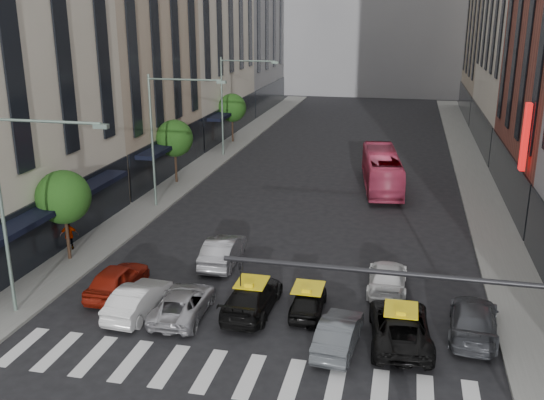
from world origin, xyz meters
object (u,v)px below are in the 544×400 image
Objects in this scene: bus at (382,170)px; pedestrian_far at (69,235)px; streetlamp_mid at (165,124)px; streetlamp_near at (19,189)px; taxi_left at (252,297)px; car_red at (117,279)px; streetlamp_far at (232,94)px; taxi_center at (308,300)px; car_white_front at (139,299)px.

pedestrian_far is (-16.55, -17.00, -0.44)m from bus.
streetlamp_near is at bearing -90.00° from streetlamp_mid.
car_red is at bearing -1.83° from taxi_left.
streetlamp_mid is 0.86× the size of bus.
taxi_center is at bearing -67.67° from streetlamp_far.
car_white_front is (4.51, -14.80, -5.20)m from streetlamp_mid.
streetlamp_near is at bearing 52.59° from bus.
streetlamp_far reaches higher than taxi_center.
bus is at bearing 59.69° from streetlamp_near.
car_red reaches higher than taxi_center.
taxi_left is 2.54m from taxi_center.
taxi_left is 22.20m from bus.
streetlamp_mid and streetlamp_far have the same top height.
streetlamp_near reaches higher than taxi_left.
streetlamp_mid reaches higher than bus.
streetlamp_far is at bearing 90.00° from streetlamp_mid.
taxi_center is (2.50, 0.42, -0.10)m from taxi_left.
streetlamp_far reaches higher than car_red.
car_white_front is at bearing 60.17° from bus.
pedestrian_far is (-14.35, 4.27, 0.40)m from taxi_center.
streetlamp_near is 0.86× the size of bus.
streetlamp_mid is at bearing -48.96° from taxi_center.
streetlamp_near is 16.00m from streetlamp_mid.
pedestrian_far is (-5.05, 4.31, 0.27)m from car_red.
car_white_front is at bearing 138.54° from car_red.
taxi_left is at bearing 8.16° from taxi_center.
car_white_front is at bearing 14.94° from streetlamp_near.
bus reaches higher than car_red.
car_white_front is 0.41× the size of bus.
streetlamp_near is 6.48m from car_red.
streetlamp_far is 25.40m from pedestrian_far.
car_red is at bearing -78.61° from streetlamp_mid.
streetlamp_near reaches higher than bus.
taxi_left is 2.86× the size of pedestrian_far.
car_white_front is (1.87, -1.68, -0.04)m from car_red.
taxi_center is at bearing -169.11° from taxi_left.
streetlamp_near is 1.00× the size of streetlamp_mid.
car_white_front is at bearing 11.66° from taxi_center.
streetlamp_mid is at bearing 22.98° from bus.
streetlamp_near is 28.37m from bus.
car_red is at bearing -1.12° from taxi_center.
streetlamp_mid is 2.11× the size of car_white_front.
streetlamp_mid reaches higher than pedestrian_far.
pedestrian_far reaches higher than car_white_front.
streetlamp_near is at bearing -90.00° from streetlamp_far.
car_red is 2.51m from car_white_front.
streetlamp_near is at bearing 81.35° from pedestrian_far.
streetlamp_near and streetlamp_mid have the same top height.
streetlamp_mid reaches higher than taxi_left.
car_red is 2.51× the size of pedestrian_far.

